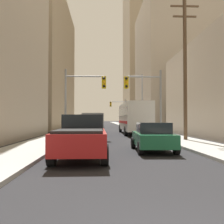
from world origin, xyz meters
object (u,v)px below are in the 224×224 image
Objects in this scene: traffic_signal_far_right at (119,108)px; sedan_maroon at (96,126)px; sedan_green at (153,137)px; traffic_signal_near_right at (145,92)px; city_bus at (133,117)px; pickup_truck_red at (82,137)px; cargo_van_grey at (93,123)px; traffic_signal_near_left at (83,92)px; sedan_black at (89,132)px.

sedan_maroon is at bearing -101.34° from traffic_signal_far_right.
traffic_signal_far_right is at bearing 88.55° from sedan_green.
traffic_signal_near_right is at bearing 82.76° from sedan_green.
city_bus reaches higher than pickup_truck_red.
pickup_truck_red is 14.57m from cargo_van_grey.
traffic_signal_near_right is (4.43, -10.62, 3.25)m from sedan_maroon.
traffic_signal_near_left reaches higher than sedan_green.
cargo_van_grey reaches higher than sedan_maroon.
city_bus is 11.58m from sedan_black.
sedan_green is at bearing -53.53° from sedan_black.
traffic_signal_near_right is (5.38, -0.00, -0.01)m from traffic_signal_near_left.
city_bus is at bearing 91.48° from traffic_signal_near_right.
city_bus is at bearing -42.71° from sedan_maroon.
cargo_van_grey is 6.91m from sedan_maroon.
cargo_van_grey reaches higher than sedan_green.
pickup_truck_red is 4.13m from sedan_green.
traffic_signal_far_right is (4.58, 43.15, 3.09)m from pickup_truck_red.
city_bus is 15.49m from sedan_green.
sedan_black is 14.53m from sedan_maroon.
traffic_signal_far_right reaches higher than sedan_green.
traffic_signal_far_right is at bearing 83.94° from pickup_truck_red.
traffic_signal_near_left is at bearing -95.13° from sedan_maroon.
sedan_maroon is 0.71× the size of traffic_signal_near_right.
traffic_signal_near_left is 32.75m from traffic_signal_far_right.
cargo_van_grey reaches higher than sedan_black.
traffic_signal_near_right is at bearing -89.87° from traffic_signal_far_right.
sedan_green and sedan_maroon have the same top height.
pickup_truck_red reaches higher than sedan_maroon.
cargo_van_grey is 1.23× the size of sedan_black.
sedan_green is 9.38m from traffic_signal_near_right.
traffic_signal_far_right is at bearing 82.77° from sedan_black.
cargo_van_grey is at bearing -146.35° from city_bus.
city_bus reaches higher than sedan_black.
traffic_signal_far_right is (4.55, 28.59, 2.74)m from cargo_van_grey.
traffic_signal_near_right is (4.62, -3.73, 2.73)m from cargo_van_grey.
sedan_black is at bearing -97.23° from traffic_signal_far_right.
sedan_green is 19.63m from sedan_maroon.
traffic_signal_far_right is at bearing 80.68° from traffic_signal_near_left.
city_bus is 2.20× the size of cargo_van_grey.
sedan_maroon is at bearing 84.87° from traffic_signal_near_left.
pickup_truck_red is 1.27× the size of sedan_green.
traffic_signal_near_left is 1.00× the size of traffic_signal_near_right.
sedan_black and sedan_maroon have the same top height.
traffic_signal_far_right reaches higher than pickup_truck_red.
sedan_green is 5.99m from sedan_black.
traffic_signal_far_right reaches higher than sedan_black.
city_bus is 2.70× the size of sedan_green.
sedan_green is (-0.94, -15.42, -1.16)m from city_bus.
traffic_signal_near_right is 1.00× the size of traffic_signal_far_right.
pickup_truck_red is at bearing -149.34° from sedan_green.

